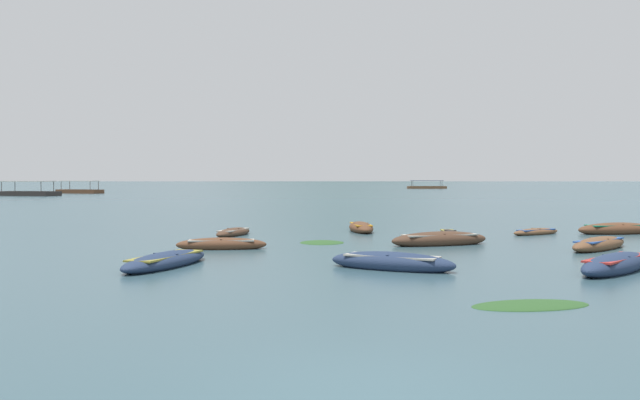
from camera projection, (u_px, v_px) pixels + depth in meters
name	position (u px, v px, depth m)	size (l,w,h in m)	color
ground_plane	(366.00, 181.00, 1503.29)	(6000.00, 6000.00, 0.00)	#385660
mountain_1	(8.00, 125.00, 2148.64)	(1202.12, 1202.12, 368.58)	slate
mountain_2	(337.00, 125.00, 2091.14)	(966.74, 966.74, 358.66)	#4C5B56
rowboat_0	(440.00, 240.00, 25.51)	(4.25, 2.71, 0.66)	#4C3323
rowboat_1	(536.00, 232.00, 30.43)	(2.85, 2.43, 0.36)	brown
rowboat_2	(361.00, 228.00, 32.20)	(1.63, 3.83, 0.59)	brown
rowboat_3	(221.00, 244.00, 24.04)	(3.43, 1.39, 0.53)	brown
rowboat_4	(392.00, 262.00, 18.62)	(3.89, 2.49, 0.62)	navy
rowboat_5	(599.00, 244.00, 23.98)	(3.44, 3.83, 0.57)	brown
rowboat_6	(166.00, 261.00, 19.21)	(2.14, 4.41, 0.53)	navy
rowboat_7	(233.00, 232.00, 29.88)	(1.59, 3.15, 0.43)	#4C3323
rowboat_9	(617.00, 229.00, 30.84)	(4.28, 2.37, 0.66)	brown
rowboat_10	(450.00, 234.00, 29.41)	(0.93, 3.24, 0.35)	#2D2826
rowboat_11	(616.00, 264.00, 18.19)	(3.54, 4.02, 0.63)	navy
ferry_0	(80.00, 191.00, 121.67)	(9.67, 5.77, 2.54)	brown
ferry_1	(28.00, 193.00, 103.16)	(10.31, 5.77, 2.54)	#2D2826
ferry_2	(427.00, 187.00, 185.52)	(11.04, 4.60, 2.54)	brown
weed_patch_2	(322.00, 243.00, 26.41)	(1.86, 1.79, 0.14)	#2D5628
weed_patch_3	(531.00, 306.00, 13.22)	(2.54, 1.17, 0.14)	#2D5628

